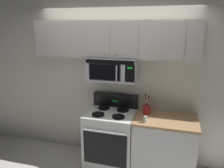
{
  "coord_description": "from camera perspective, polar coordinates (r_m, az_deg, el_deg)",
  "views": [
    {
      "loc": [
        0.91,
        -2.66,
        2.23
      ],
      "look_at": [
        0.0,
        0.49,
        1.35
      ],
      "focal_mm": 35.24,
      "sensor_mm": 36.0,
      "label": 1
    }
  ],
  "objects": [
    {
      "name": "upper_cabinets",
      "position": [
        3.36,
        0.39,
        11.53
      ],
      "size": [
        2.5,
        0.36,
        0.55
      ],
      "color": "#BCB7AD"
    },
    {
      "name": "over_range_microwave",
      "position": [
        3.39,
        0.23,
        3.89
      ],
      "size": [
        0.76,
        0.43,
        0.35
      ],
      "color": "#B7BABF"
    },
    {
      "name": "counter_segment",
      "position": [
        3.57,
        13.29,
        -15.33
      ],
      "size": [
        0.93,
        0.65,
        0.9
      ],
      "color": "silver",
      "rests_on": "ground_plane"
    },
    {
      "name": "salt_shaker",
      "position": [
        3.16,
        8.63,
        -9.08
      ],
      "size": [
        0.05,
        0.05,
        0.1
      ],
      "color": "white",
      "rests_on": "counter_segment"
    },
    {
      "name": "utensil_crock_red",
      "position": [
        3.45,
        9.0,
        -6.17
      ],
      "size": [
        0.12,
        0.12,
        0.38
      ],
      "color": "red",
      "rests_on": "counter_segment"
    },
    {
      "name": "back_wall",
      "position": [
        3.67,
        1.29,
        1.17
      ],
      "size": [
        5.2,
        0.1,
        2.7
      ],
      "primitive_type": "cube",
      "color": "silver",
      "rests_on": "ground_plane"
    },
    {
      "name": "stove_range",
      "position": [
        3.67,
        -0.29,
        -13.7
      ],
      "size": [
        0.76,
        0.69,
        1.12
      ],
      "color": "white",
      "rests_on": "ground_plane"
    }
  ]
}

